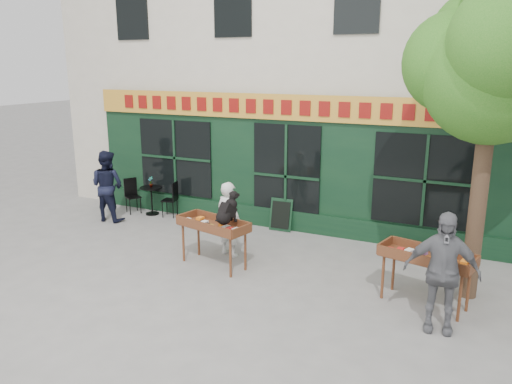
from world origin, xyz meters
TOP-DOWN VIEW (x-y plane):
  - ground at (0.00, 0.00)m, footprint 80.00×80.00m
  - building at (0.00, 5.97)m, footprint 14.00×7.26m
  - street_tree at (4.34, 0.36)m, footprint 3.05×2.90m
  - book_cart_center at (-0.44, -0.44)m, footprint 1.60×0.95m
  - dog at (-0.09, -0.49)m, footprint 0.47×0.66m
  - woman at (-0.44, 0.21)m, footprint 0.66×0.51m
  - book_cart_right at (3.63, -0.38)m, footprint 1.60×0.95m
  - man_right at (3.93, -1.13)m, footprint 1.15×0.58m
  - bistro_table at (-3.77, 1.94)m, footprint 0.60×0.60m
  - bistro_chair_left at (-4.39, 1.89)m, footprint 0.50×0.50m
  - bistro_chair_right at (-3.13, 2.01)m, footprint 0.44×0.43m
  - potted_plant at (-3.77, 1.94)m, footprint 0.18×0.14m
  - man_left at (-4.47, 1.04)m, footprint 0.93×0.75m
  - chalkboard at (-0.08, 2.19)m, footprint 0.57×0.22m

SIDE VIEW (x-z plane):
  - ground at x=0.00m, z-range 0.00..0.00m
  - chalkboard at x=-0.08m, z-range 0.01..0.79m
  - bistro_table at x=-3.77m, z-range 0.16..0.92m
  - bistro_chair_left at x=-4.39m, z-range 0.08..1.03m
  - bistro_chair_right at x=-3.13m, z-range 0.08..1.03m
  - woman at x=-0.44m, z-range 0.00..1.61m
  - book_cart_center at x=-0.44m, z-range 0.33..1.32m
  - book_cart_right at x=3.63m, z-range 0.33..1.32m
  - potted_plant at x=-3.77m, z-range 0.77..1.06m
  - man_left at x=-4.47m, z-range 0.00..1.85m
  - man_right at x=3.93m, z-range 0.00..1.89m
  - dog at x=-0.09m, z-range 0.99..1.59m
  - street_tree at x=4.34m, z-range 1.31..6.91m
  - building at x=0.00m, z-range -0.03..9.97m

